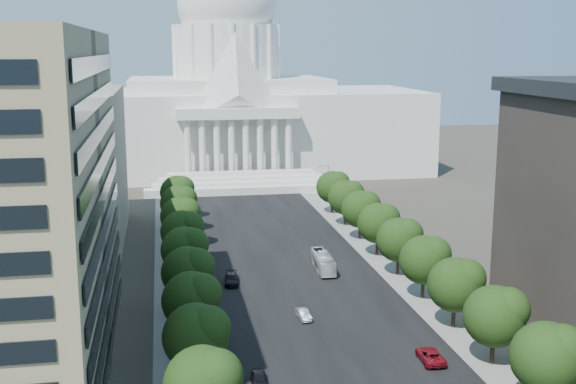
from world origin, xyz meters
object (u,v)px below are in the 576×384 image
car_dark_b (231,279)px  city_bus (323,262)px  car_red (430,356)px  car_dark_a (259,380)px  car_silver (303,315)px

car_dark_b → city_bus: (16.45, 4.74, 0.74)m
car_red → city_bus: city_bus is taller
car_dark_a → car_silver: bearing=69.2°
city_bus → car_silver: bearing=-107.3°
car_dark_b → car_red: bearing=-52.6°
car_red → city_bus: size_ratio=0.51×
car_dark_a → city_bus: size_ratio=0.42×
car_red → car_dark_b: 40.17m
car_dark_a → city_bus: 44.99m
car_dark_b → car_dark_a: bearing=-85.4°
car_dark_b → city_bus: size_ratio=0.50×
car_silver → car_red: size_ratio=0.73×
car_silver → city_bus: (7.86, 22.10, 0.86)m
car_silver → car_dark_b: 19.37m
car_red → car_silver: bearing=-50.0°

